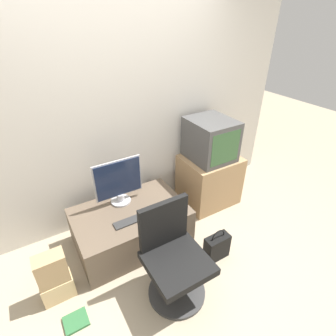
{
  "coord_description": "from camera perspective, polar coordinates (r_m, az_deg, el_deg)",
  "views": [
    {
      "loc": [
        -0.87,
        -1.2,
        2.21
      ],
      "look_at": [
        0.41,
        0.96,
        0.68
      ],
      "focal_mm": 28.0,
      "sensor_mm": 36.0,
      "label": 1
    }
  ],
  "objects": [
    {
      "name": "ground_plane",
      "position": [
        2.67,
        3.21,
        -24.8
      ],
      "size": [
        12.0,
        12.0,
        0.0
      ],
      "primitive_type": "plane",
      "color": "tan"
    },
    {
      "name": "keyboard",
      "position": [
        2.64,
        -8.19,
        -11.32
      ],
      "size": [
        0.33,
        0.1,
        0.01
      ],
      "color": "#2D2D2D",
      "rests_on": "desk"
    },
    {
      "name": "cardboard_box_upper",
      "position": [
        2.53,
        -24.05,
        -19.43
      ],
      "size": [
        0.25,
        0.15,
        0.29
      ],
      "color": "#A3845B",
      "rests_on": "cardboard_box_lower"
    },
    {
      "name": "office_chair",
      "position": [
        2.36,
        1.19,
        -19.19
      ],
      "size": [
        0.51,
        0.51,
        0.89
      ],
      "color": "#333333",
      "rests_on": "ground_plane"
    },
    {
      "name": "main_monitor",
      "position": [
        2.75,
        -10.7,
        -3.03
      ],
      "size": [
        0.51,
        0.21,
        0.5
      ],
      "color": "#B2B2B7",
      "rests_on": "desk"
    },
    {
      "name": "desk",
      "position": [
        2.91,
        -8.02,
        -12.39
      ],
      "size": [
        1.15,
        0.74,
        0.43
      ],
      "color": "brown",
      "rests_on": "ground_plane"
    },
    {
      "name": "book",
      "position": [
        2.61,
        -19.39,
        -28.93
      ],
      "size": [
        0.19,
        0.17,
        0.02
      ],
      "color": "#2D6638",
      "rests_on": "ground_plane"
    },
    {
      "name": "handbag",
      "position": [
        2.82,
        10.57,
        -16.53
      ],
      "size": [
        0.26,
        0.12,
        0.37
      ],
      "color": "black",
      "rests_on": "ground_plane"
    },
    {
      "name": "cardboard_box_lower",
      "position": [
        2.72,
        -22.83,
        -22.86
      ],
      "size": [
        0.27,
        0.16,
        0.22
      ],
      "color": "#D1B27F",
      "rests_on": "ground_plane"
    },
    {
      "name": "wall_back",
      "position": [
        2.82,
        -11.31,
        11.96
      ],
      "size": [
        4.4,
        0.05,
        2.6
      ],
      "color": "beige",
      "rests_on": "ground_plane"
    },
    {
      "name": "crt_tv",
      "position": [
        3.14,
        9.22,
        6.15
      ],
      "size": [
        0.48,
        0.54,
        0.49
      ],
      "color": "#474747",
      "rests_on": "side_stand"
    },
    {
      "name": "side_stand",
      "position": [
        3.42,
        8.91,
        -2.49
      ],
      "size": [
        0.68,
        0.56,
        0.65
      ],
      "color": "#A37F56",
      "rests_on": "ground_plane"
    },
    {
      "name": "mouse",
      "position": [
        2.7,
        -3.19,
        -9.63
      ],
      "size": [
        0.07,
        0.04,
        0.03
      ],
      "color": "#4C4C51",
      "rests_on": "desk"
    }
  ]
}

